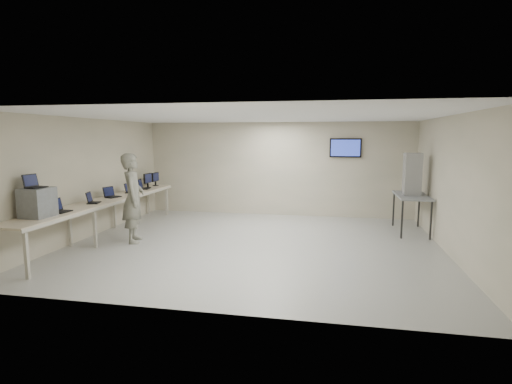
% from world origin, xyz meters
% --- Properties ---
extents(room, '(8.01, 7.01, 2.81)m').
position_xyz_m(room, '(0.03, 0.06, 1.41)').
color(room, '#B6B5B2').
rests_on(room, ground).
extents(workbench, '(0.76, 6.00, 0.90)m').
position_xyz_m(workbench, '(-3.59, 0.00, 0.83)').
color(workbench, '#CDB88F').
rests_on(workbench, ground).
extents(equipment_box, '(0.47, 0.53, 0.54)m').
position_xyz_m(equipment_box, '(-3.65, -2.10, 1.17)').
color(equipment_box, gray).
rests_on(equipment_box, workbench).
extents(laptop_on_box, '(0.31, 0.36, 0.25)m').
position_xyz_m(laptop_on_box, '(-3.70, -2.10, 1.51)').
color(laptop_on_box, black).
rests_on(laptop_on_box, equipment_box).
extents(laptop_0, '(0.30, 0.36, 0.27)m').
position_xyz_m(laptop_0, '(-3.59, -1.61, 0.97)').
color(laptop_0, black).
rests_on(laptop_0, workbench).
extents(laptop_1, '(0.34, 0.37, 0.25)m').
position_xyz_m(laptop_1, '(-3.60, -0.51, 0.97)').
color(laptop_1, black).
rests_on(laptop_1, workbench).
extents(laptop_2, '(0.36, 0.39, 0.26)m').
position_xyz_m(laptop_2, '(-3.64, 0.36, 0.97)').
color(laptop_2, black).
rests_on(laptop_2, workbench).
extents(laptop_3, '(0.32, 0.36, 0.25)m').
position_xyz_m(laptop_3, '(-3.63, 1.22, 0.97)').
color(laptop_3, black).
rests_on(laptop_3, workbench).
extents(laptop_4, '(0.36, 0.40, 0.28)m').
position_xyz_m(laptop_4, '(-3.62, 1.97, 0.97)').
color(laptop_4, black).
rests_on(laptop_4, workbench).
extents(monitor_near, '(0.19, 0.42, 0.42)m').
position_xyz_m(monitor_near, '(-3.60, 2.24, 1.15)').
color(monitor_near, black).
rests_on(monitor_near, workbench).
extents(monitor_far, '(0.18, 0.41, 0.40)m').
position_xyz_m(monitor_far, '(-3.60, 2.75, 1.14)').
color(monitor_far, black).
rests_on(monitor_far, workbench).
extents(soldier, '(0.71, 0.85, 2.01)m').
position_xyz_m(soldier, '(-2.72, -0.27, 1.00)').
color(soldier, '#666756').
rests_on(soldier, ground).
extents(side_table, '(0.74, 1.58, 0.95)m').
position_xyz_m(side_table, '(3.60, 1.88, 0.88)').
color(side_table, gray).
rests_on(side_table, ground).
extents(storage_bins, '(0.39, 0.43, 1.03)m').
position_xyz_m(storage_bins, '(3.58, 1.88, 1.46)').
color(storage_bins, '#9F9F9F').
rests_on(storage_bins, side_table).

